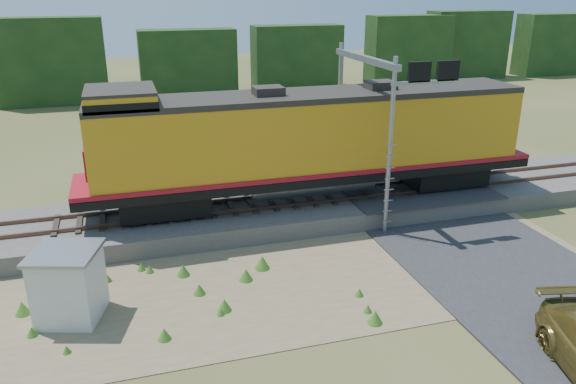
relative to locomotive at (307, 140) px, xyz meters
name	(u,v)px	position (x,y,z in m)	size (l,w,h in m)	color
ground	(315,283)	(-1.67, -6.00, -3.56)	(140.00, 140.00, 0.00)	#475123
ballast	(271,211)	(-1.67, 0.00, -3.16)	(70.00, 5.00, 0.80)	slate
rails	(271,201)	(-1.67, 0.00, -2.68)	(70.00, 1.54, 0.16)	brown
dirt_shoulder	(257,284)	(-3.67, -5.50, -3.54)	(26.00, 8.00, 0.03)	#8C7754
road	(474,247)	(5.33, -5.26, -3.47)	(7.00, 66.00, 0.86)	#38383A
tree_line_north	(184,62)	(-1.67, 32.00, -0.49)	(130.00, 3.00, 6.50)	#173413
weed_clumps	(217,296)	(-5.17, -5.90, -3.56)	(15.00, 6.20, 0.56)	#3E7521
locomotive	(307,140)	(0.00, 0.00, 0.00)	(20.39, 3.11, 5.26)	black
shed	(69,284)	(-9.77, -5.86, -2.37)	(2.46, 2.46, 2.34)	silver
signal_gantry	(378,95)	(2.96, -0.68, 1.97)	(2.93, 6.20, 7.39)	gray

